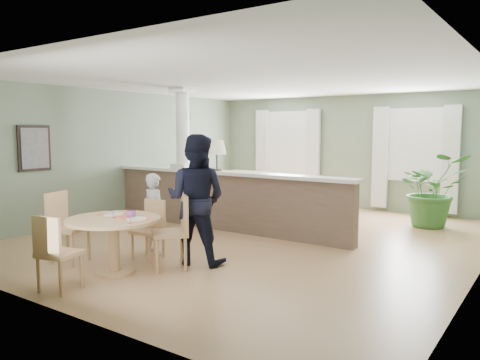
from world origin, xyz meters
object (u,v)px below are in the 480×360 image
Objects in this scene: chair_far_boy at (151,226)px; chair_side at (64,224)px; dining_table at (114,229)px; chair_near at (55,250)px; houseplant at (432,190)px; sofa at (260,194)px; child_person at (155,213)px; man_person at (196,199)px; chair_far_man at (176,228)px.

chair_side is (-0.85, -0.84, 0.08)m from chair_far_boy.
dining_table is 0.89m from chair_near.
houseplant is at bearing 64.07° from dining_table.
chair_far_boy is at bearing -77.18° from sofa.
chair_far_boy is 0.34m from child_person.
dining_table is 1.42× the size of chair_far_boy.
sofa is 4.78m from chair_side.
dining_table is 1.09m from child_person.
chair_side is 0.55× the size of man_person.
houseplant is 6.68m from chair_side.
sofa reaches higher than dining_table.
child_person is (0.68, 1.10, 0.06)m from chair_side.
houseplant is 6.14m from dining_table.
man_person reaches higher than dining_table.
chair_far_boy is at bearing -2.00° from man_person.
chair_far_man reaches higher than chair_near.
houseplant is at bearing 106.72° from chair_far_man.
dining_table is 0.79m from chair_far_man.
chair_near is (0.76, -5.61, 0.04)m from sofa.
chair_side reaches higher than chair_far_boy.
man_person reaches higher than sofa.
dining_table is 1.17m from man_person.
houseplant is at bearing -131.92° from man_person.
man_person is at bearing 60.18° from dining_table.
houseplant reaches higher than sofa.
chair_near is 0.50× the size of man_person.
dining_table is 1.21× the size of chair_side.
chair_side is at bearing 70.61° from child_person.
chair_side is 0.82× the size of child_person.
houseplant is 1.44× the size of chair_side.
man_person is at bearing -72.24° from chair_side.
chair_side is at bearing -141.95° from chair_far_boy.
chair_far_man is 0.93m from child_person.
chair_near is (-0.49, -1.50, -0.06)m from chair_far_man.
houseplant is 5.39m from child_person.
chair_side is at bearing -51.49° from chair_near.
dining_table is at bearing 43.32° from man_person.
chair_side is at bearing 16.57° from man_person.
chair_far_man is at bearing 164.80° from child_person.
sofa reaches higher than chair_far_boy.
chair_far_boy is 1.20m from chair_side.
chair_far_boy is 0.47× the size of man_person.
sofa is at bearing 98.97° from dining_table.
chair_far_man is at bearing -68.90° from sofa.
chair_near is at bearing -145.02° from chair_side.
houseplant reaches higher than chair_far_man.
chair_near is (0.02, -0.88, -0.08)m from dining_table.
sofa is 3.13× the size of chair_far_man.
chair_far_boy reaches higher than dining_table.
child_person reaches higher than sofa.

